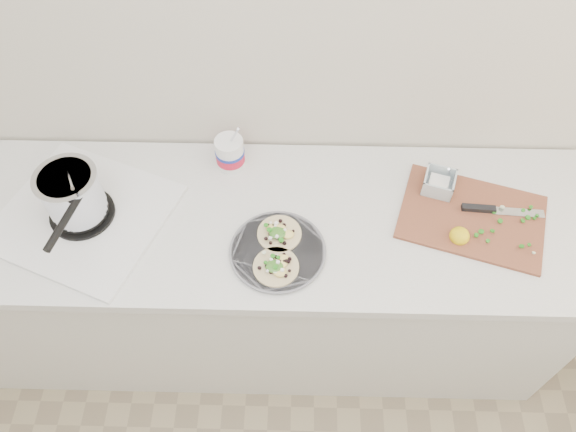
{
  "coord_description": "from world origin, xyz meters",
  "views": [
    {
      "loc": [
        0.2,
        0.35,
        2.41
      ],
      "look_at": [
        0.17,
        1.38,
        0.96
      ],
      "focal_mm": 35.0,
      "sensor_mm": 36.0,
      "label": 1
    }
  ],
  "objects_px": {
    "stove": "(77,202)",
    "cutboard": "(471,212)",
    "taco_plate": "(278,250)",
    "tub": "(230,152)"
  },
  "relations": [
    {
      "from": "stove",
      "to": "tub",
      "type": "height_order",
      "value": "stove"
    },
    {
      "from": "stove",
      "to": "cutboard",
      "type": "xyz_separation_m",
      "value": [
        1.27,
        0.04,
        -0.06
      ]
    },
    {
      "from": "tub",
      "to": "cutboard",
      "type": "distance_m",
      "value": 0.83
    },
    {
      "from": "cutboard",
      "to": "tub",
      "type": "bearing_deg",
      "value": -176.79
    },
    {
      "from": "stove",
      "to": "cutboard",
      "type": "distance_m",
      "value": 1.27
    },
    {
      "from": "stove",
      "to": "cutboard",
      "type": "bearing_deg",
      "value": 23.58
    },
    {
      "from": "taco_plate",
      "to": "cutboard",
      "type": "distance_m",
      "value": 0.65
    },
    {
      "from": "taco_plate",
      "to": "cutboard",
      "type": "height_order",
      "value": "cutboard"
    },
    {
      "from": "stove",
      "to": "cutboard",
      "type": "height_order",
      "value": "stove"
    },
    {
      "from": "stove",
      "to": "taco_plate",
      "type": "relative_size",
      "value": 2.15
    }
  ]
}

